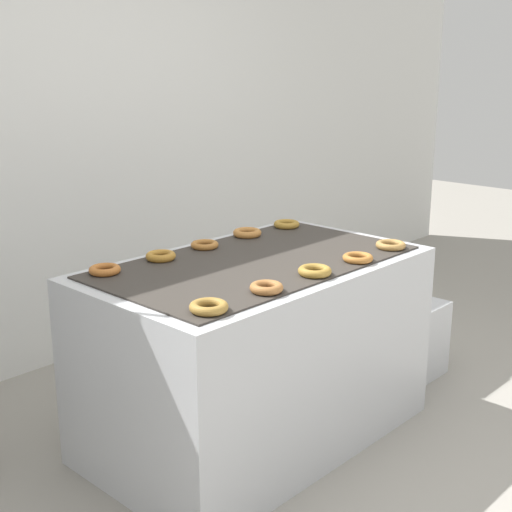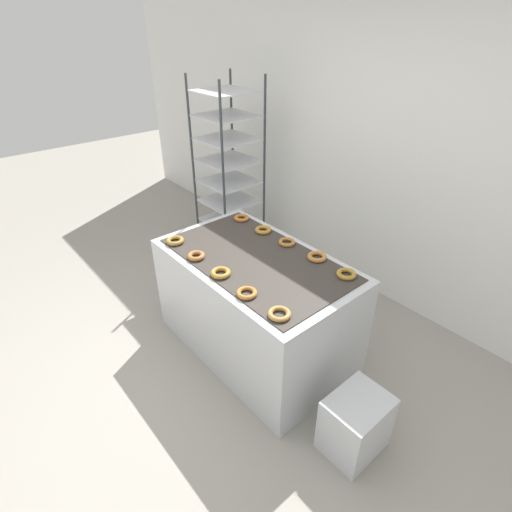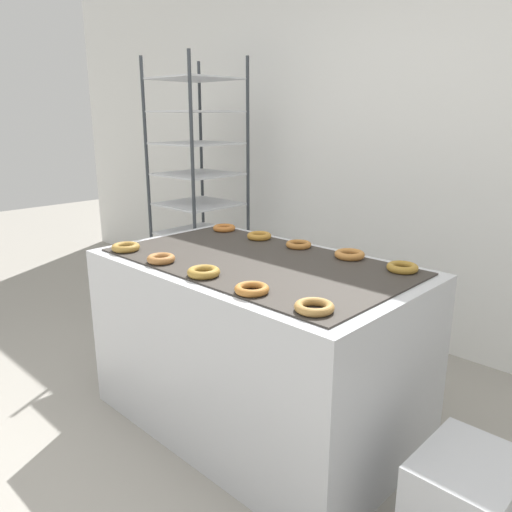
{
  "view_description": "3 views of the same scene",
  "coord_description": "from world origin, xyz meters",
  "px_view_note": "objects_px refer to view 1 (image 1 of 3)",
  "views": [
    {
      "loc": [
        -2.18,
        -1.35,
        1.7
      ],
      "look_at": [
        0.0,
        0.7,
        0.87
      ],
      "focal_mm": 50.0,
      "sensor_mm": 36.0,
      "label": 1
    },
    {
      "loc": [
        1.87,
        -0.9,
        2.37
      ],
      "look_at": [
        0.0,
        0.7,
        0.87
      ],
      "focal_mm": 28.0,
      "sensor_mm": 36.0,
      "label": 2
    },
    {
      "loc": [
        1.54,
        -0.9,
        1.49
      ],
      "look_at": [
        0.0,
        0.7,
        0.87
      ],
      "focal_mm": 35.0,
      "sensor_mm": 36.0,
      "label": 3
    }
  ],
  "objects_px": {
    "glaze_bin": "(406,336)",
    "donut_far_right": "(247,233)",
    "fryer_machine": "(256,351)",
    "donut_near_right": "(358,258)",
    "donut_far_center": "(205,245)",
    "donut_near_leftmost": "(209,307)",
    "donut_near_rightmost": "(391,245)",
    "donut_near_left": "(266,288)",
    "donut_far_rightmost": "(287,224)",
    "donut_near_center": "(315,271)",
    "donut_far_left": "(161,256)",
    "donut_far_leftmost": "(105,270)"
  },
  "relations": [
    {
      "from": "donut_near_leftmost",
      "to": "donut_near_center",
      "type": "bearing_deg",
      "value": 0.18
    },
    {
      "from": "donut_near_leftmost",
      "to": "donut_far_right",
      "type": "bearing_deg",
      "value": 36.85
    },
    {
      "from": "donut_far_leftmost",
      "to": "donut_far_rightmost",
      "type": "relative_size",
      "value": 0.97
    },
    {
      "from": "donut_near_right",
      "to": "donut_far_left",
      "type": "bearing_deg",
      "value": 131.69
    },
    {
      "from": "donut_near_center",
      "to": "donut_near_rightmost",
      "type": "distance_m",
      "value": 0.57
    },
    {
      "from": "fryer_machine",
      "to": "donut_near_leftmost",
      "type": "distance_m",
      "value": 0.8
    },
    {
      "from": "donut_far_leftmost",
      "to": "donut_far_rightmost",
      "type": "bearing_deg",
      "value": -0.19
    },
    {
      "from": "donut_far_center",
      "to": "donut_near_leftmost",
      "type": "bearing_deg",
      "value": -131.87
    },
    {
      "from": "donut_near_left",
      "to": "donut_near_center",
      "type": "relative_size",
      "value": 0.93
    },
    {
      "from": "donut_near_rightmost",
      "to": "donut_far_leftmost",
      "type": "relative_size",
      "value": 1.06
    },
    {
      "from": "donut_near_left",
      "to": "donut_far_rightmost",
      "type": "relative_size",
      "value": 0.96
    },
    {
      "from": "donut_near_right",
      "to": "donut_near_rightmost",
      "type": "distance_m",
      "value": 0.28
    },
    {
      "from": "glaze_bin",
      "to": "donut_far_right",
      "type": "height_order",
      "value": "donut_far_right"
    },
    {
      "from": "donut_far_rightmost",
      "to": "fryer_machine",
      "type": "bearing_deg",
      "value": -150.94
    },
    {
      "from": "donut_near_center",
      "to": "donut_far_left",
      "type": "height_order",
      "value": "same"
    },
    {
      "from": "fryer_machine",
      "to": "donut_far_right",
      "type": "xyz_separation_m",
      "value": [
        0.29,
        0.33,
        0.44
      ]
    },
    {
      "from": "donut_far_center",
      "to": "donut_far_right",
      "type": "bearing_deg",
      "value": 2.32
    },
    {
      "from": "donut_far_left",
      "to": "donut_far_right",
      "type": "height_order",
      "value": "same"
    },
    {
      "from": "donut_near_center",
      "to": "donut_far_left",
      "type": "relative_size",
      "value": 1.04
    },
    {
      "from": "donut_near_rightmost",
      "to": "donut_far_rightmost",
      "type": "xyz_separation_m",
      "value": [
        -0.01,
        0.63,
        0.0
      ]
    },
    {
      "from": "glaze_bin",
      "to": "donut_far_rightmost",
      "type": "xyz_separation_m",
      "value": [
        -0.52,
        0.44,
        0.66
      ]
    },
    {
      "from": "donut_near_leftmost",
      "to": "donut_near_rightmost",
      "type": "bearing_deg",
      "value": 0.44
    },
    {
      "from": "donut_near_left",
      "to": "glaze_bin",
      "type": "bearing_deg",
      "value": 8.35
    },
    {
      "from": "donut_near_rightmost",
      "to": "donut_far_right",
      "type": "relative_size",
      "value": 0.98
    },
    {
      "from": "glaze_bin",
      "to": "donut_far_center",
      "type": "bearing_deg",
      "value": 157.93
    },
    {
      "from": "glaze_bin",
      "to": "donut_far_leftmost",
      "type": "relative_size",
      "value": 3.2
    },
    {
      "from": "donut_far_right",
      "to": "donut_far_leftmost",
      "type": "bearing_deg",
      "value": -179.16
    },
    {
      "from": "fryer_machine",
      "to": "donut_far_right",
      "type": "relative_size",
      "value": 10.72
    },
    {
      "from": "donut_near_rightmost",
      "to": "donut_far_right",
      "type": "bearing_deg",
      "value": 114.0
    },
    {
      "from": "fryer_machine",
      "to": "donut_near_right",
      "type": "bearing_deg",
      "value": -48.13
    },
    {
      "from": "donut_near_left",
      "to": "donut_far_right",
      "type": "bearing_deg",
      "value": 48.65
    },
    {
      "from": "donut_near_left",
      "to": "donut_far_center",
      "type": "bearing_deg",
      "value": 66.52
    },
    {
      "from": "donut_far_leftmost",
      "to": "donut_far_left",
      "type": "height_order",
      "value": "donut_far_left"
    },
    {
      "from": "donut_far_right",
      "to": "donut_far_left",
      "type": "bearing_deg",
      "value": -177.99
    },
    {
      "from": "donut_near_rightmost",
      "to": "fryer_machine",
      "type": "bearing_deg",
      "value": 151.46
    },
    {
      "from": "donut_far_rightmost",
      "to": "donut_near_right",
      "type": "bearing_deg",
      "value": -113.0
    },
    {
      "from": "donut_near_right",
      "to": "donut_far_left",
      "type": "relative_size",
      "value": 1.01
    },
    {
      "from": "fryer_machine",
      "to": "donut_near_rightmost",
      "type": "height_order",
      "value": "donut_near_rightmost"
    },
    {
      "from": "fryer_machine",
      "to": "glaze_bin",
      "type": "height_order",
      "value": "fryer_machine"
    },
    {
      "from": "fryer_machine",
      "to": "donut_far_center",
      "type": "bearing_deg",
      "value": 91.46
    },
    {
      "from": "donut_far_leftmost",
      "to": "donut_far_rightmost",
      "type": "height_order",
      "value": "same"
    },
    {
      "from": "donut_far_rightmost",
      "to": "donut_near_rightmost",
      "type": "bearing_deg",
      "value": -89.2
    },
    {
      "from": "donut_far_center",
      "to": "fryer_machine",
      "type": "bearing_deg",
      "value": -88.54
    },
    {
      "from": "donut_far_center",
      "to": "donut_far_leftmost",
      "type": "bearing_deg",
      "value": -179.95
    },
    {
      "from": "donut_near_left",
      "to": "donut_far_center",
      "type": "xyz_separation_m",
      "value": [
        0.28,
        0.65,
        -0.0
      ]
    },
    {
      "from": "glaze_bin",
      "to": "donut_near_leftmost",
      "type": "bearing_deg",
      "value": -173.16
    },
    {
      "from": "fryer_machine",
      "to": "donut_far_left",
      "type": "height_order",
      "value": "donut_far_left"
    },
    {
      "from": "donut_far_left",
      "to": "donut_near_rightmost",
      "type": "bearing_deg",
      "value": -36.27
    },
    {
      "from": "donut_near_leftmost",
      "to": "donut_near_right",
      "type": "height_order",
      "value": "donut_near_leftmost"
    },
    {
      "from": "donut_near_center",
      "to": "glaze_bin",
      "type": "bearing_deg",
      "value": 10.42
    }
  ]
}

